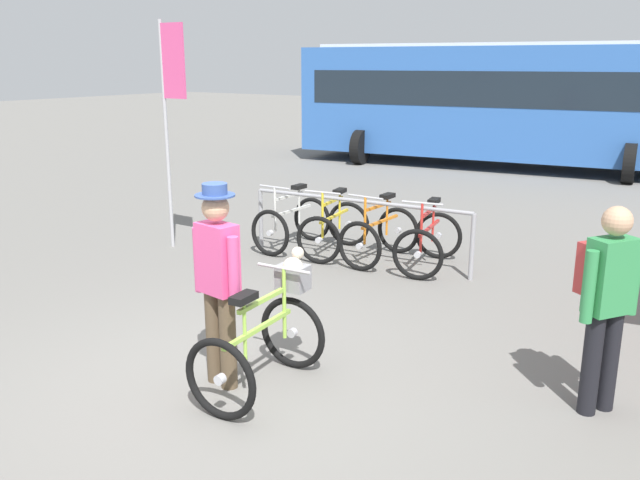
{
  "coord_description": "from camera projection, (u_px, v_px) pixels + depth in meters",
  "views": [
    {
      "loc": [
        3.54,
        -3.78,
        2.65
      ],
      "look_at": [
        0.19,
        1.3,
        1.0
      ],
      "focal_mm": 37.09,
      "sensor_mm": 36.0,
      "label": 1
    }
  ],
  "objects": [
    {
      "name": "bike_rack_rail",
      "position": [
        358.0,
        215.0,
        8.84
      ],
      "size": [
        3.2,
        0.29,
        0.88
      ],
      "color": "#99999E",
      "rests_on": "ground"
    },
    {
      "name": "featured_bicycle",
      "position": [
        267.0,
        331.0,
        5.47
      ],
      "size": [
        0.72,
        1.22,
        1.09
      ],
      "color": "black",
      "rests_on": "ground"
    },
    {
      "name": "ground_plane",
      "position": [
        217.0,
        383.0,
        5.62
      ],
      "size": [
        80.0,
        80.0,
        0.0
      ],
      "primitive_type": "plane",
      "color": "slate"
    },
    {
      "name": "bus_distant",
      "position": [
        498.0,
        98.0,
        16.81
      ],
      "size": [
        10.23,
        4.19,
        3.08
      ],
      "color": "#3366B7",
      "rests_on": "ground"
    },
    {
      "name": "racked_bike_orange",
      "position": [
        380.0,
        235.0,
        8.96
      ],
      "size": [
        0.7,
        1.12,
        0.97
      ],
      "color": "black",
      "rests_on": "ground"
    },
    {
      "name": "banner_flag",
      "position": [
        171.0,
        93.0,
        9.13
      ],
      "size": [
        0.45,
        0.05,
        3.2
      ],
      "color": "#B2B2B7",
      "rests_on": "ground"
    },
    {
      "name": "racked_bike_red",
      "position": [
        429.0,
        242.0,
        8.63
      ],
      "size": [
        0.82,
        1.18,
        0.97
      ],
      "color": "black",
      "rests_on": "ground"
    },
    {
      "name": "racked_bike_white",
      "position": [
        292.0,
        223.0,
        9.62
      ],
      "size": [
        0.68,
        1.12,
        0.98
      ],
      "color": "black",
      "rests_on": "ground"
    },
    {
      "name": "racked_bike_yellow",
      "position": [
        334.0,
        229.0,
        9.29
      ],
      "size": [
        0.8,
        1.16,
        0.97
      ],
      "color": "black",
      "rests_on": "ground"
    },
    {
      "name": "pedestrian_with_backpack",
      "position": [
        606.0,
        297.0,
        4.96
      ],
      "size": [
        0.45,
        0.47,
        1.64
      ],
      "color": "black",
      "rests_on": "ground"
    },
    {
      "name": "person_with_featured_bike",
      "position": [
        218.0,
        278.0,
        5.37
      ],
      "size": [
        0.52,
        0.32,
        1.72
      ],
      "color": "brown",
      "rests_on": "ground"
    }
  ]
}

